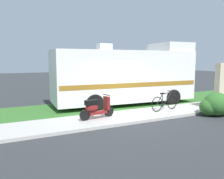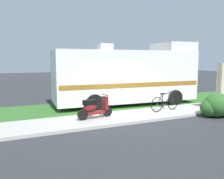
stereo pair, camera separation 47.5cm
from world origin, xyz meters
TOP-DOWN VIEW (x-y plane):
  - ground_plane at (0.00, 0.00)m, footprint 80.00×80.00m
  - sidewalk at (0.00, -1.20)m, footprint 24.00×2.00m
  - grass_strip at (0.00, 1.50)m, footprint 24.00×3.40m
  - motorhome_rv at (1.36, 1.51)m, footprint 8.08×3.03m
  - scooter at (-1.58, -1.09)m, footprint 1.62×0.57m
  - bicycle at (2.02, -1.11)m, footprint 1.77×0.52m
  - pickup_truck_near at (2.49, 5.68)m, footprint 5.23×2.28m
  - bush_by_porch at (3.66, -2.69)m, footprint 1.49×1.12m
  - bottle_green at (5.17, -0.96)m, footprint 0.06×0.06m

SIDE VIEW (x-z plane):
  - ground_plane at x=0.00m, z-range 0.00..0.00m
  - grass_strip at x=0.00m, z-range 0.00..0.08m
  - sidewalk at x=0.00m, z-range 0.00..0.12m
  - bottle_green at x=5.17m, z-range 0.10..0.39m
  - bush_by_porch at x=3.66m, z-range -0.03..1.03m
  - bicycle at x=2.02m, z-range 0.06..0.97m
  - scooter at x=-1.58m, z-range 0.09..1.06m
  - pickup_truck_near at x=2.49m, z-range 0.07..1.80m
  - motorhome_rv at x=1.36m, z-range -0.09..3.46m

